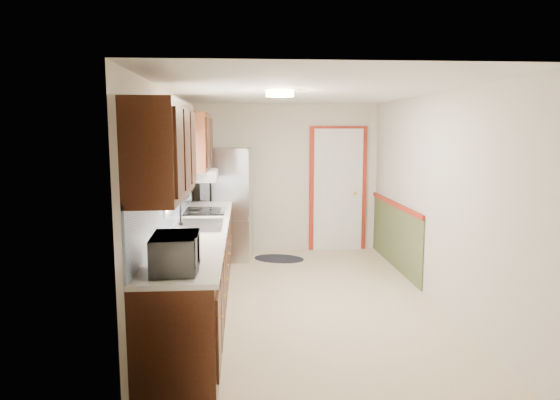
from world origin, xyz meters
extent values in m
cube|color=#CDB690|center=(0.00, 0.00, 0.00)|extent=(3.20, 5.20, 0.12)
cube|color=white|center=(0.00, 0.00, 2.40)|extent=(3.20, 5.20, 0.12)
cube|color=beige|center=(0.00, 2.50, 1.20)|extent=(3.20, 0.10, 2.40)
cube|color=beige|center=(0.00, -2.50, 1.20)|extent=(3.20, 0.10, 2.40)
cube|color=beige|center=(-1.50, 0.00, 1.20)|extent=(0.10, 5.20, 2.40)
cube|color=beige|center=(1.50, 0.00, 1.20)|extent=(0.10, 5.20, 2.40)
cube|color=#34170B|center=(-1.20, -0.30, 0.45)|extent=(0.60, 4.00, 0.90)
cube|color=white|center=(-1.19, -0.30, 0.92)|extent=(0.63, 4.00, 0.04)
cube|color=#5B91DE|center=(-1.49, -0.30, 1.22)|extent=(0.02, 4.00, 0.55)
cube|color=#34170B|center=(-1.32, -1.60, 1.83)|extent=(0.35, 1.40, 0.75)
cube|color=#34170B|center=(-1.32, 1.10, 1.83)|extent=(0.35, 1.20, 0.75)
cube|color=white|center=(-1.49, -0.20, 1.62)|extent=(0.02, 1.00, 0.90)
cube|color=#C33B24|center=(-1.44, -0.20, 1.97)|extent=(0.05, 1.12, 0.24)
cube|color=#B7B7BC|center=(-1.19, -0.20, 0.95)|extent=(0.52, 0.82, 0.02)
cube|color=white|center=(-1.27, 1.15, 1.38)|extent=(0.45, 0.60, 0.15)
cube|color=maroon|center=(0.85, 2.47, 1.00)|extent=(0.94, 0.05, 2.08)
cube|color=white|center=(0.85, 2.44, 1.00)|extent=(0.80, 0.04, 2.00)
cube|color=#4A532F|center=(1.49, 1.35, 0.45)|extent=(0.02, 2.30, 0.90)
cube|color=maroon|center=(1.48, 1.35, 0.92)|extent=(0.04, 2.30, 0.06)
cylinder|color=#FFD88C|center=(-0.30, -0.20, 2.36)|extent=(0.30, 0.30, 0.06)
imported|color=white|center=(-1.20, -1.95, 1.11)|extent=(0.29, 0.50, 0.33)
cube|color=#B7B7BC|center=(-0.94, 2.05, 0.85)|extent=(0.79, 0.75, 1.71)
cylinder|color=black|center=(-1.18, 1.68, 0.77)|extent=(0.02, 0.02, 1.20)
ellipsoid|color=black|center=(-0.16, 1.90, 0.01)|extent=(0.89, 0.72, 0.01)
cube|color=black|center=(-1.19, 0.75, 0.95)|extent=(0.51, 0.61, 0.02)
camera|label=1|loc=(-0.69, -5.59, 1.98)|focal=32.00mm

